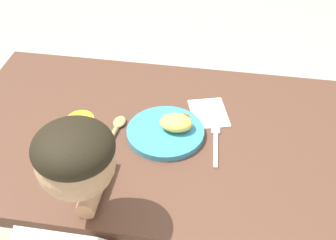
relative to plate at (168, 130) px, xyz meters
name	(u,v)px	position (x,y,z in m)	size (l,w,h in m)	color
dining_table	(172,158)	(0.01, 0.00, -0.11)	(1.37, 0.77, 0.66)	brown
plate	(168,130)	(0.00, 0.00, 0.00)	(0.24, 0.24, 0.06)	#3C94C0
fork	(216,139)	(0.15, 0.00, -0.01)	(0.04, 0.24, 0.01)	silver
spoon	(114,132)	(-0.17, -0.02, -0.01)	(0.04, 0.20, 0.02)	tan
drinking_cup	(82,130)	(-0.25, -0.07, 0.03)	(0.08, 0.08, 0.09)	gold
napkin	(209,113)	(0.11, 0.12, -0.02)	(0.11, 0.15, 0.00)	white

